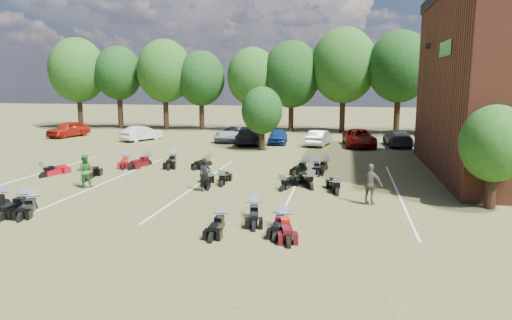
% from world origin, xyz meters
% --- Properties ---
extents(ground, '(160.00, 160.00, 0.00)m').
position_xyz_m(ground, '(0.00, 0.00, 0.00)').
color(ground, brown).
rests_on(ground, ground).
extents(car_0, '(2.77, 4.68, 1.50)m').
position_xyz_m(car_0, '(-21.94, 20.26, 0.75)').
color(car_0, maroon).
rests_on(car_0, ground).
extents(car_1, '(2.84, 4.20, 1.31)m').
position_xyz_m(car_1, '(-13.79, 19.06, 0.66)').
color(car_1, silver).
rests_on(car_1, ground).
extents(car_2, '(2.63, 5.17, 1.40)m').
position_xyz_m(car_2, '(-5.60, 20.40, 0.70)').
color(car_2, '#97999F').
rests_on(car_2, ground).
extents(car_3, '(2.72, 5.44, 1.52)m').
position_xyz_m(car_3, '(-3.68, 18.68, 0.76)').
color(car_3, black).
rests_on(car_3, ground).
extents(car_4, '(1.83, 3.91, 1.30)m').
position_xyz_m(car_4, '(-1.33, 19.47, 0.65)').
color(car_4, navy).
rests_on(car_4, ground).
extents(car_5, '(2.11, 4.13, 1.30)m').
position_xyz_m(car_5, '(2.26, 18.92, 0.65)').
color(car_5, '#BABAB5').
rests_on(car_5, ground).
extents(car_6, '(2.88, 5.33, 1.42)m').
position_xyz_m(car_6, '(5.51, 18.93, 0.71)').
color(car_6, '#5F0605').
rests_on(car_6, ground).
extents(car_7, '(2.28, 4.76, 1.34)m').
position_xyz_m(car_7, '(8.65, 19.81, 0.67)').
color(car_7, '#35363A').
rests_on(car_7, ground).
extents(person_black, '(0.70, 0.67, 1.61)m').
position_xyz_m(person_black, '(-2.22, 1.55, 0.80)').
color(person_black, black).
rests_on(person_black, ground).
extents(person_green, '(1.00, 0.90, 1.69)m').
position_xyz_m(person_green, '(-8.38, 1.11, 0.84)').
color(person_green, '#265A21').
rests_on(person_green, ground).
extents(person_grey, '(1.15, 0.84, 1.81)m').
position_xyz_m(person_grey, '(5.57, 0.57, 0.90)').
color(person_grey, '#504E44').
rests_on(person_grey, ground).
extents(motorcycle_0, '(0.86, 2.15, 1.17)m').
position_xyz_m(motorcycle_0, '(-9.90, -2.68, 0.00)').
color(motorcycle_0, black).
rests_on(motorcycle_0, ground).
extents(motorcycle_1, '(1.07, 2.35, 1.26)m').
position_xyz_m(motorcycle_1, '(-8.69, -2.97, 0.00)').
color(motorcycle_1, black).
rests_on(motorcycle_1, ground).
extents(motorcycle_2, '(1.33, 2.22, 1.18)m').
position_xyz_m(motorcycle_2, '(-8.22, -3.02, 0.00)').
color(motorcycle_2, black).
rests_on(motorcycle_2, ground).
extents(motorcycle_3, '(0.71, 2.04, 1.12)m').
position_xyz_m(motorcycle_3, '(0.10, -3.76, 0.00)').
color(motorcycle_3, black).
rests_on(motorcycle_3, ground).
extents(motorcycle_4, '(1.09, 2.26, 1.21)m').
position_xyz_m(motorcycle_4, '(1.01, -2.23, 0.00)').
color(motorcycle_4, black).
rests_on(motorcycle_4, ground).
extents(motorcycle_5, '(0.65, 2.01, 1.12)m').
position_xyz_m(motorcycle_5, '(2.23, -3.29, 0.00)').
color(motorcycle_5, black).
rests_on(motorcycle_5, ground).
extents(motorcycle_6, '(1.16, 2.29, 1.22)m').
position_xyz_m(motorcycle_6, '(2.40, -3.60, 0.00)').
color(motorcycle_6, '#42090E').
rests_on(motorcycle_6, ground).
extents(motorcycle_7, '(1.21, 2.33, 1.24)m').
position_xyz_m(motorcycle_7, '(-12.03, 2.89, 0.00)').
color(motorcycle_7, maroon).
rests_on(motorcycle_7, ground).
extents(motorcycle_8, '(1.23, 2.48, 1.33)m').
position_xyz_m(motorcycle_8, '(-9.20, 2.47, 0.00)').
color(motorcycle_8, black).
rests_on(motorcycle_8, ground).
extents(motorcycle_9, '(1.48, 2.52, 1.34)m').
position_xyz_m(motorcycle_9, '(-2.24, 2.07, 0.00)').
color(motorcycle_9, black).
rests_on(motorcycle_9, ground).
extents(motorcycle_10, '(0.93, 2.25, 1.22)m').
position_xyz_m(motorcycle_10, '(-1.70, 2.75, 0.00)').
color(motorcycle_10, black).
rests_on(motorcycle_10, ground).
extents(motorcycle_11, '(1.21, 2.20, 1.17)m').
position_xyz_m(motorcycle_11, '(1.50, 2.39, 0.00)').
color(motorcycle_11, black).
rests_on(motorcycle_11, ground).
extents(motorcycle_12, '(1.10, 2.40, 1.29)m').
position_xyz_m(motorcycle_12, '(4.11, 2.10, 0.00)').
color(motorcycle_12, black).
rests_on(motorcycle_12, ground).
extents(motorcycle_13, '(1.59, 2.61, 1.39)m').
position_xyz_m(motorcycle_13, '(2.81, 2.99, 0.00)').
color(motorcycle_13, black).
rests_on(motorcycle_13, ground).
extents(motorcycle_14, '(1.21, 2.41, 1.29)m').
position_xyz_m(motorcycle_14, '(-7.95, 7.61, 0.00)').
color(motorcycle_14, '#4D0B0C').
rests_on(motorcycle_14, ground).
extents(motorcycle_15, '(1.44, 2.38, 1.26)m').
position_xyz_m(motorcycle_15, '(-9.39, 7.50, 0.00)').
color(motorcycle_15, maroon).
rests_on(motorcycle_15, ground).
extents(motorcycle_16, '(1.28, 2.60, 1.39)m').
position_xyz_m(motorcycle_16, '(-6.41, 8.14, 0.00)').
color(motorcycle_16, black).
rests_on(motorcycle_16, ground).
extents(motorcycle_17, '(1.17, 2.34, 1.25)m').
position_xyz_m(motorcycle_17, '(-4.08, 8.20, 0.00)').
color(motorcycle_17, black).
rests_on(motorcycle_17, ground).
extents(motorcycle_18, '(1.00, 2.19, 1.18)m').
position_xyz_m(motorcycle_18, '(2.73, 7.81, 0.00)').
color(motorcycle_18, black).
rests_on(motorcycle_18, ground).
extents(motorcycle_19, '(1.23, 2.18, 1.16)m').
position_xyz_m(motorcycle_19, '(3.29, 8.29, 0.00)').
color(motorcycle_19, black).
rests_on(motorcycle_19, ground).
extents(motorcycle_20, '(1.23, 2.29, 1.22)m').
position_xyz_m(motorcycle_20, '(2.07, 7.63, 0.00)').
color(motorcycle_20, black).
rests_on(motorcycle_20, ground).
extents(tree_line, '(56.00, 6.00, 9.79)m').
position_xyz_m(tree_line, '(-1.00, 29.00, 6.31)').
color(tree_line, black).
rests_on(tree_line, ground).
extents(young_tree_near_building, '(2.80, 2.80, 4.16)m').
position_xyz_m(young_tree_near_building, '(10.50, 1.00, 2.75)').
color(young_tree_near_building, black).
rests_on(young_tree_near_building, ground).
extents(young_tree_midfield, '(3.20, 3.20, 4.70)m').
position_xyz_m(young_tree_midfield, '(-2.00, 15.50, 3.09)').
color(young_tree_midfield, black).
rests_on(young_tree_midfield, ground).
extents(parking_lines, '(20.10, 14.00, 0.01)m').
position_xyz_m(parking_lines, '(-3.00, 3.00, 0.01)').
color(parking_lines, silver).
rests_on(parking_lines, ground).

